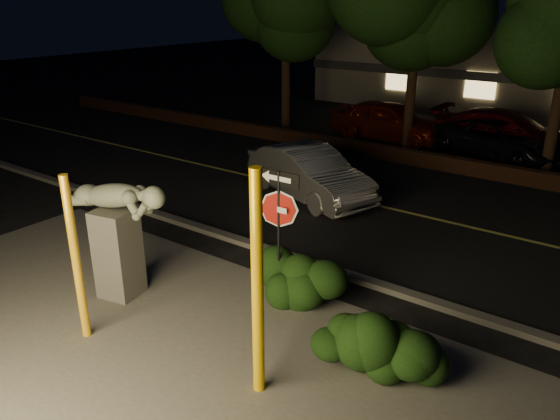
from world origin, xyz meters
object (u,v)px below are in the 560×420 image
at_px(signpost, 279,209).
at_px(parked_car_darkred, 506,132).
at_px(silver_sedan, 309,173).
at_px(yellow_pole_right, 257,287).
at_px(sculpture, 117,226).
at_px(parked_car_red, 389,121).
at_px(yellow_pole_left, 76,260).
at_px(parked_car_dark, 499,140).

distance_m(signpost, parked_car_darkred, 13.35).
bearing_deg(silver_sedan, yellow_pole_right, -131.12).
relative_size(sculpture, parked_car_red, 0.50).
distance_m(sculpture, parked_car_red, 14.25).
relative_size(yellow_pole_left, silver_sedan, 0.65).
distance_m(signpost, sculpture, 3.01).
relative_size(yellow_pole_right, sculpture, 1.45).
xyz_separation_m(yellow_pole_right, parked_car_darkred, (-0.79, 15.64, -0.93)).
height_order(yellow_pole_right, signpost, yellow_pole_right).
height_order(yellow_pole_left, parked_car_red, yellow_pole_left).
xyz_separation_m(parked_car_red, parked_car_dark, (4.29, -0.04, -0.13)).
height_order(yellow_pole_right, sculpture, yellow_pole_right).
bearing_deg(yellow_pole_right, sculpture, 170.84).
bearing_deg(yellow_pole_right, yellow_pole_left, -168.45).
bearing_deg(parked_car_red, parked_car_darkred, -78.37).
distance_m(yellow_pole_right, silver_sedan, 8.39).
distance_m(yellow_pole_right, parked_car_red, 15.67).
relative_size(yellow_pole_left, parked_car_darkred, 0.54).
xyz_separation_m(silver_sedan, parked_car_red, (-1.13, 7.46, 0.07)).
relative_size(parked_car_darkred, parked_car_dark, 1.11).
distance_m(yellow_pole_left, signpost, 3.54).
bearing_deg(parked_car_dark, parked_car_red, 105.51).
bearing_deg(yellow_pole_left, silver_sedan, 95.37).
relative_size(silver_sedan, parked_car_darkred, 0.83).
distance_m(silver_sedan, parked_car_dark, 8.06).
xyz_separation_m(yellow_pole_left, parked_car_dark, (2.41, 15.41, -0.78)).
relative_size(silver_sedan, parked_car_red, 0.94).
distance_m(yellow_pole_left, parked_car_darkred, 16.49).
distance_m(yellow_pole_left, parked_car_dark, 15.61).
bearing_deg(signpost, parked_car_red, 105.44).
distance_m(signpost, silver_sedan, 5.73).
bearing_deg(yellow_pole_left, sculpture, 115.07).
bearing_deg(yellow_pole_left, yellow_pole_right, 11.55).
xyz_separation_m(yellow_pole_right, sculpture, (-3.80, 0.61, -0.26)).
height_order(signpost, sculpture, signpost).
height_order(yellow_pole_right, parked_car_red, yellow_pole_right).
distance_m(signpost, parked_car_red, 13.03).
xyz_separation_m(signpost, parked_car_darkred, (0.57, 13.30, -1.02)).
bearing_deg(parked_car_darkred, parked_car_dark, 178.96).
bearing_deg(sculpture, silver_sedan, 79.64).
bearing_deg(parked_car_darkred, parked_car_red, 100.54).
relative_size(silver_sedan, parked_car_dark, 0.92).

